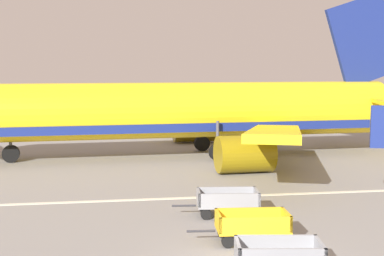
% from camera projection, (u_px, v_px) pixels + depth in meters
% --- Properties ---
extents(grass_strip, '(220.00, 28.00, 0.06)m').
position_uv_depth(grass_strip, '(132.00, 111.00, 77.90)').
color(grass_strip, '#3D7033').
rests_on(grass_strip, ground).
extents(apron_stripe, '(120.00, 0.36, 0.01)m').
position_uv_depth(apron_stripe, '(198.00, 197.00, 27.02)').
color(apron_stripe, silver).
rests_on(apron_stripe, ground).
extents(airplane, '(37.63, 30.26, 11.34)m').
position_uv_depth(airplane, '(188.00, 111.00, 38.91)').
color(airplane, yellow).
rests_on(airplane, ground).
extents(baggage_cart_fourth_in_row, '(3.60, 1.60, 1.07)m').
position_uv_depth(baggage_cart_fourth_in_row, '(252.00, 225.00, 20.15)').
color(baggage_cart_fourth_in_row, gold).
rests_on(baggage_cart_fourth_in_row, ground).
extents(baggage_cart_far_end, '(3.61, 1.67, 1.07)m').
position_uv_depth(baggage_cart_far_end, '(227.00, 201.00, 23.72)').
color(baggage_cart_far_end, gray).
rests_on(baggage_cart_far_end, ground).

